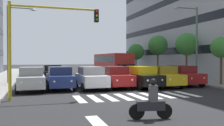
{
  "coord_description": "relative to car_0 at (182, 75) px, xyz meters",
  "views": [
    {
      "loc": [
        6.07,
        14.31,
        2.33
      ],
      "look_at": [
        -0.67,
        -7.35,
        1.95
      ],
      "focal_mm": 40.05,
      "sensor_mm": 36.0,
      "label": 1
    }
  ],
  "objects": [
    {
      "name": "car_row2_0",
      "position": [
        2.29,
        -8.17,
        0.0
      ],
      "size": [
        2.02,
        4.44,
        1.72
      ],
      "color": "black",
      "rests_on": "ground_plane"
    },
    {
      "name": "car_3",
      "position": [
        6.14,
        -0.02,
        0.0
      ],
      "size": [
        2.02,
        4.44,
        1.72
      ],
      "color": "maroon",
      "rests_on": "ground_plane"
    },
    {
      "name": "traffic_light_gantry",
      "position": [
        12.11,
        4.1,
        2.88
      ],
      "size": [
        5.15,
        0.36,
        5.5
      ],
      "color": "#AD991E",
      "rests_on": "ground_plane"
    },
    {
      "name": "ground_plane",
      "position": [
        6.24,
        4.65,
        -0.89
      ],
      "size": [
        180.0,
        180.0,
        0.0
      ],
      "primitive_type": "plane",
      "color": "#262628"
    },
    {
      "name": "street_tree_2",
      "position": [
        -2.96,
        -10.15,
        3.19
      ],
      "size": [
        2.53,
        2.53,
        5.21
      ],
      "color": "#513823",
      "rests_on": "sidewalk_left"
    },
    {
      "name": "bus_behind_traffic",
      "position": [
        2.19,
        -13.72,
        0.97
      ],
      "size": [
        2.78,
        10.5,
        3.0
      ],
      "color": "red",
      "rests_on": "ground_plane"
    },
    {
      "name": "lane_arrow_1",
      "position": [
        10.13,
        10.15,
        -0.88
      ],
      "size": [
        0.5,
        2.2,
        0.01
      ],
      "primitive_type": "cube",
      "color": "silver",
      "rests_on": "ground_plane"
    },
    {
      "name": "car_0",
      "position": [
        0.0,
        0.0,
        0.0
      ],
      "size": [
        2.02,
        4.44,
        1.72
      ],
      "color": "maroon",
      "rests_on": "ground_plane"
    },
    {
      "name": "street_lamp_left",
      "position": [
        -1.74,
        -0.9,
        3.51
      ],
      "size": [
        2.54,
        0.28,
        6.98
      ],
      "color": "#4C6B56",
      "rests_on": "sidewalk_left"
    },
    {
      "name": "car_4",
      "position": [
        8.15,
        0.17,
        0.0
      ],
      "size": [
        2.02,
        4.44,
        1.72
      ],
      "color": "silver",
      "rests_on": "ground_plane"
    },
    {
      "name": "car_5",
      "position": [
        10.47,
        -0.37,
        0.0
      ],
      "size": [
        2.02,
        4.44,
        1.72
      ],
      "color": "navy",
      "rests_on": "ground_plane"
    },
    {
      "name": "car_2",
      "position": [
        4.08,
        0.63,
        0.0
      ],
      "size": [
        2.02,
        4.44,
        1.72
      ],
      "color": "black",
      "rests_on": "ground_plane"
    },
    {
      "name": "street_tree_0",
      "position": [
        -2.9,
        1.43,
        2.39
      ],
      "size": [
        1.8,
        1.8,
        4.06
      ],
      "color": "#513823",
      "rests_on": "sidewalk_left"
    },
    {
      "name": "crosswalk_markings",
      "position": [
        6.24,
        4.65,
        -0.88
      ],
      "size": [
        7.65,
        2.8,
        0.01
      ],
      "color": "silver",
      "rests_on": "ground_plane"
    },
    {
      "name": "street_tree_3",
      "position": [
        -3.25,
        -18.08,
        2.54
      ],
      "size": [
        2.59,
        2.59,
        4.59
      ],
      "color": "#513823",
      "rests_on": "sidewalk_left"
    },
    {
      "name": "car_6",
      "position": [
        12.53,
        -0.07,
        0.0
      ],
      "size": [
        2.02,
        4.44,
        1.72
      ],
      "color": "#B2B7BC",
      "rests_on": "ground_plane"
    },
    {
      "name": "car_1",
      "position": [
        2.19,
        0.5,
        0.0
      ],
      "size": [
        2.02,
        4.44,
        1.72
      ],
      "color": "gold",
      "rests_on": "ground_plane"
    },
    {
      "name": "street_lamp_right",
      "position": [
        14.22,
        -5.64,
        3.53
      ],
      "size": [
        2.57,
        0.28,
        7.02
      ],
      "color": "#4C6B56",
      "rests_on": "sidewalk_right"
    },
    {
      "name": "street_tree_1",
      "position": [
        -3.29,
        -4.22,
        2.99
      ],
      "size": [
        2.41,
        2.41,
        4.95
      ],
      "color": "#513823",
      "rests_on": "sidewalk_left"
    },
    {
      "name": "car_row2_1",
      "position": [
        10.6,
        -7.0,
        0.0
      ],
      "size": [
        2.02,
        4.44,
        1.72
      ],
      "color": "black",
      "rests_on": "ground_plane"
    },
    {
      "name": "motorcycle_with_rider",
      "position": [
        8.02,
        10.27,
        -0.24
      ],
      "size": [
        1.69,
        0.44,
        1.57
      ],
      "color": "black",
      "rests_on": "ground_plane"
    }
  ]
}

